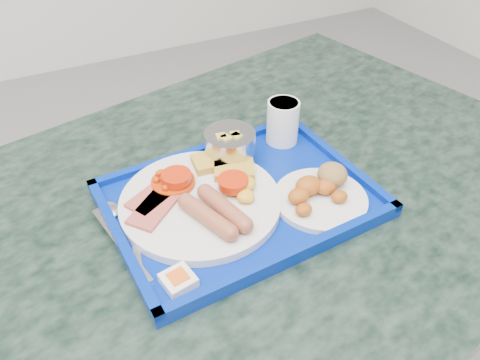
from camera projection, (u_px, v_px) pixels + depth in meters
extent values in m
cylinder|color=gray|center=(243.00, 322.00, 1.12)|extent=(0.12, 0.12, 0.74)
cube|color=black|center=(244.00, 202.00, 0.87)|extent=(1.46, 1.13, 0.04)
cube|color=#032293|center=(240.00, 201.00, 0.83)|extent=(0.47, 0.35, 0.02)
cube|color=#032293|center=(201.00, 149.00, 0.93)|extent=(0.45, 0.04, 0.01)
cube|color=#032293|center=(291.00, 254.00, 0.71)|extent=(0.45, 0.04, 0.01)
cube|color=#032293|center=(337.00, 158.00, 0.90)|extent=(0.03, 0.33, 0.01)
cube|color=#032293|center=(121.00, 240.00, 0.74)|extent=(0.03, 0.33, 0.01)
cylinder|color=silver|center=(200.00, 202.00, 0.80)|extent=(0.28, 0.28, 0.02)
cube|color=#B14C46|center=(154.00, 196.00, 0.80)|extent=(0.11, 0.09, 0.01)
cube|color=#B14C46|center=(154.00, 209.00, 0.77)|extent=(0.10, 0.10, 0.01)
cylinder|color=#C63808|center=(173.00, 182.00, 0.82)|extent=(0.08, 0.08, 0.01)
sphere|color=#C63808|center=(164.00, 181.00, 0.81)|extent=(0.01, 0.01, 0.01)
sphere|color=#C63808|center=(160.00, 173.00, 0.83)|extent=(0.01, 0.01, 0.01)
sphere|color=#C63808|center=(165.00, 188.00, 0.80)|extent=(0.01, 0.01, 0.01)
sphere|color=#C63808|center=(156.00, 180.00, 0.82)|extent=(0.01, 0.01, 0.01)
sphere|color=#C63808|center=(180.00, 186.00, 0.80)|extent=(0.01, 0.01, 0.01)
sphere|color=#C63808|center=(162.00, 172.00, 0.83)|extent=(0.01, 0.01, 0.01)
sphere|color=#C63808|center=(184.00, 176.00, 0.83)|extent=(0.01, 0.01, 0.01)
sphere|color=#C63808|center=(188.00, 179.00, 0.82)|extent=(0.01, 0.01, 0.01)
sphere|color=#C63808|center=(159.00, 174.00, 0.83)|extent=(0.01, 0.01, 0.01)
sphere|color=#C63808|center=(179.00, 171.00, 0.84)|extent=(0.01, 0.01, 0.01)
sphere|color=#C63808|center=(172.00, 182.00, 0.81)|extent=(0.01, 0.01, 0.01)
sphere|color=#C63808|center=(172.00, 176.00, 0.83)|extent=(0.01, 0.01, 0.01)
sphere|color=#C63808|center=(166.00, 184.00, 0.81)|extent=(0.01, 0.01, 0.01)
sphere|color=#C63808|center=(175.00, 173.00, 0.83)|extent=(0.01, 0.01, 0.01)
sphere|color=#C63808|center=(166.00, 176.00, 0.83)|extent=(0.01, 0.01, 0.01)
sphere|color=#C63808|center=(175.00, 175.00, 0.83)|extent=(0.01, 0.01, 0.01)
cube|color=gold|center=(213.00, 161.00, 0.87)|extent=(0.08, 0.06, 0.01)
cube|color=gold|center=(234.00, 170.00, 0.85)|extent=(0.09, 0.08, 0.01)
cylinder|color=brown|center=(207.00, 216.00, 0.74)|extent=(0.06, 0.11, 0.03)
cylinder|color=brown|center=(224.00, 208.00, 0.76)|extent=(0.05, 0.11, 0.03)
ellipsoid|color=gold|center=(229.00, 188.00, 0.81)|extent=(0.03, 0.03, 0.02)
ellipsoid|color=gold|center=(237.00, 186.00, 0.81)|extent=(0.04, 0.04, 0.02)
ellipsoid|color=gold|center=(230.00, 182.00, 0.82)|extent=(0.03, 0.03, 0.02)
ellipsoid|color=gold|center=(247.00, 197.00, 0.79)|extent=(0.03, 0.03, 0.02)
ellipsoid|color=gold|center=(245.00, 197.00, 0.79)|extent=(0.03, 0.03, 0.02)
ellipsoid|color=gold|center=(246.00, 183.00, 0.81)|extent=(0.03, 0.03, 0.02)
ellipsoid|color=gold|center=(246.00, 195.00, 0.79)|extent=(0.03, 0.03, 0.02)
ellipsoid|color=gold|center=(243.00, 184.00, 0.81)|extent=(0.04, 0.04, 0.02)
cylinder|color=#A81A04|center=(177.00, 177.00, 0.81)|extent=(0.05, 0.05, 0.02)
cylinder|color=#A81A04|center=(233.00, 182.00, 0.80)|extent=(0.05, 0.05, 0.02)
cylinder|color=silver|center=(320.00, 199.00, 0.81)|extent=(0.16, 0.16, 0.01)
ellipsoid|color=#BD5816|center=(339.00, 197.00, 0.79)|extent=(0.03, 0.02, 0.02)
ellipsoid|color=#BD5816|center=(326.00, 187.00, 0.81)|extent=(0.04, 0.03, 0.03)
ellipsoid|color=#BD5816|center=(308.00, 186.00, 0.81)|extent=(0.05, 0.04, 0.03)
ellipsoid|color=#BD5816|center=(299.00, 196.00, 0.79)|extent=(0.04, 0.03, 0.03)
ellipsoid|color=#BD5816|center=(304.00, 210.00, 0.77)|extent=(0.03, 0.02, 0.02)
ellipsoid|color=olive|center=(332.00, 175.00, 0.82)|extent=(0.05, 0.05, 0.04)
cylinder|color=silver|center=(230.00, 160.00, 0.90)|extent=(0.06, 0.06, 0.01)
cylinder|color=silver|center=(230.00, 154.00, 0.90)|extent=(0.02, 0.02, 0.02)
cylinder|color=silver|center=(230.00, 142.00, 0.88)|extent=(0.10, 0.10, 0.04)
cube|color=#D5B751|center=(221.00, 138.00, 0.86)|extent=(0.02, 0.02, 0.01)
cube|color=#D5B751|center=(236.00, 138.00, 0.86)|extent=(0.02, 0.02, 0.01)
cube|color=#D5B751|center=(235.00, 136.00, 0.86)|extent=(0.02, 0.02, 0.01)
cube|color=#D5B751|center=(226.00, 140.00, 0.86)|extent=(0.02, 0.02, 0.01)
cylinder|color=white|center=(283.00, 122.00, 0.93)|extent=(0.06, 0.06, 0.09)
cylinder|color=#CD5D0B|center=(284.00, 104.00, 0.91)|extent=(0.06, 0.06, 0.01)
cube|color=silver|center=(135.00, 242.00, 0.74)|extent=(0.03, 0.14, 0.00)
ellipsoid|color=silver|center=(110.00, 209.00, 0.79)|extent=(0.04, 0.05, 0.01)
cube|color=silver|center=(121.00, 244.00, 0.74)|extent=(0.05, 0.19, 0.00)
cube|color=white|center=(178.00, 280.00, 0.67)|extent=(0.05, 0.05, 0.02)
cube|color=orange|center=(178.00, 276.00, 0.67)|extent=(0.03, 0.03, 0.00)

